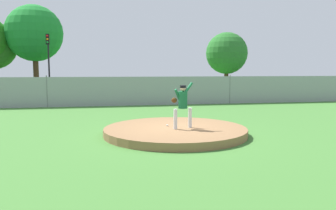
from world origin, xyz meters
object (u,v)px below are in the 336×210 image
at_px(parked_car_red, 78,90).
at_px(parked_car_white, 126,89).
at_px(baseball, 167,125).
at_px(parked_car_burgundy, 205,88).
at_px(traffic_light_near, 48,54).
at_px(pitcher_youth, 183,102).
at_px(parked_car_teal, 0,91).
at_px(traffic_cone_orange, 149,94).

xyz_separation_m(parked_car_red, parked_car_white, (3.67, -0.28, 0.01)).
height_order(baseball, parked_car_white, parked_car_white).
relative_size(parked_car_burgundy, traffic_light_near, 0.87).
height_order(parked_car_red, traffic_light_near, traffic_light_near).
height_order(parked_car_burgundy, traffic_light_near, traffic_light_near).
height_order(parked_car_red, parked_car_burgundy, parked_car_burgundy).
relative_size(pitcher_youth, parked_car_burgundy, 0.35).
xyz_separation_m(baseball, traffic_light_near, (-6.98, 18.28, 3.34)).
distance_m(pitcher_youth, parked_car_teal, 17.79).
xyz_separation_m(parked_car_red, traffic_light_near, (-2.71, 3.65, 2.86)).
height_order(parked_car_white, traffic_light_near, traffic_light_near).
bearing_deg(parked_car_red, parked_car_burgundy, -2.01).
bearing_deg(parked_car_burgundy, parked_car_teal, -179.12).
height_order(parked_car_burgundy, traffic_cone_orange, parked_car_burgundy).
bearing_deg(traffic_cone_orange, parked_car_teal, -166.95).
bearing_deg(baseball, parked_car_red, 106.27).
bearing_deg(traffic_cone_orange, baseball, -95.19).
distance_m(parked_car_red, traffic_light_near, 5.37).
bearing_deg(parked_car_white, parked_car_burgundy, -0.66).
bearing_deg(parked_car_white, parked_car_teal, -178.02).
bearing_deg(parked_car_teal, pitcher_youth, -54.89).
bearing_deg(traffic_cone_orange, pitcher_youth, -93.54).
bearing_deg(parked_car_red, pitcher_youth, -72.69).
xyz_separation_m(baseball, parked_car_burgundy, (5.89, 14.27, 0.49)).
relative_size(traffic_cone_orange, traffic_light_near, 0.10).
bearing_deg(parked_car_teal, parked_car_burgundy, 0.88).
bearing_deg(traffic_light_near, parked_car_white, -31.68).
relative_size(baseball, parked_car_white, 0.02).
bearing_deg(baseball, parked_car_burgundy, 67.59).
bearing_deg(parked_car_white, pitcher_youth, -85.94).
xyz_separation_m(traffic_cone_orange, traffic_light_near, (-8.49, 1.63, 3.38)).
bearing_deg(pitcher_youth, traffic_light_near, 111.56).
height_order(parked_car_white, traffic_cone_orange, parked_car_white).
height_order(baseball, parked_car_red, parked_car_red).
relative_size(pitcher_youth, traffic_cone_orange, 2.96).
bearing_deg(pitcher_youth, traffic_cone_orange, 86.46).
bearing_deg(traffic_cone_orange, traffic_light_near, 169.11).
relative_size(baseball, traffic_light_near, 0.01).
height_order(parked_car_teal, traffic_cone_orange, parked_car_teal).
xyz_separation_m(parked_car_burgundy, traffic_light_near, (-12.86, 4.01, 2.85)).
height_order(pitcher_youth, parked_car_burgundy, pitcher_youth).
distance_m(pitcher_youth, baseball, 1.13).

